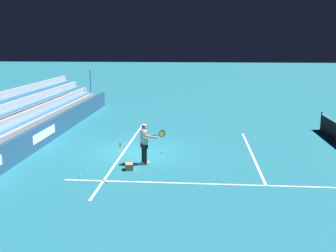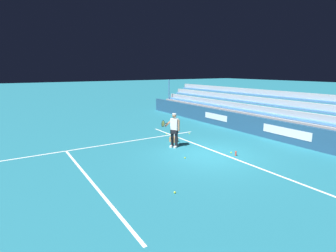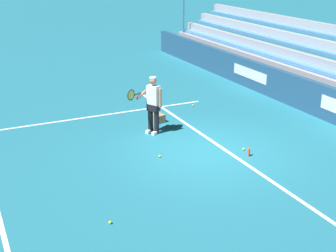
{
  "view_description": "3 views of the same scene",
  "coord_description": "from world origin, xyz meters",
  "px_view_note": "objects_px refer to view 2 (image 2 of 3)",
  "views": [
    {
      "loc": [
        17.8,
        3.06,
        5.13
      ],
      "look_at": [
        0.57,
        1.64,
        1.38
      ],
      "focal_mm": 42.0,
      "sensor_mm": 36.0,
      "label": 1
    },
    {
      "loc": [
        -8.65,
        7.78,
        3.81
      ],
      "look_at": [
        1.47,
        1.39,
        1.24
      ],
      "focal_mm": 28.0,
      "sensor_mm": 36.0,
      "label": 2
    },
    {
      "loc": [
        -10.06,
        5.92,
        5.04
      ],
      "look_at": [
        -0.27,
        1.29,
        1.03
      ],
      "focal_mm": 50.0,
      "sensor_mm": 36.0,
      "label": 3
    }
  ],
  "objects_px": {
    "tennis_ball_stray_back": "(185,158)",
    "tennis_ball_on_baseline": "(189,134)",
    "tennis_ball_far_left": "(175,192)",
    "ball_box_cardboard": "(174,139)",
    "water_bottle": "(236,154)",
    "tennis_ball_far_right": "(166,134)",
    "tennis_ball_by_box": "(231,153)",
    "tennis_player": "(174,130)"
  },
  "relations": [
    {
      "from": "tennis_ball_by_box",
      "to": "water_bottle",
      "type": "relative_size",
      "value": 0.3
    },
    {
      "from": "tennis_ball_far_right",
      "to": "tennis_ball_on_baseline",
      "type": "bearing_deg",
      "value": -117.73
    },
    {
      "from": "ball_box_cardboard",
      "to": "tennis_ball_stray_back",
      "type": "relative_size",
      "value": 6.06
    },
    {
      "from": "tennis_ball_far_left",
      "to": "ball_box_cardboard",
      "type": "bearing_deg",
      "value": -33.21
    },
    {
      "from": "tennis_ball_by_box",
      "to": "ball_box_cardboard",
      "type": "bearing_deg",
      "value": 20.88
    },
    {
      "from": "tennis_ball_far_left",
      "to": "water_bottle",
      "type": "xyz_separation_m",
      "value": [
        1.58,
        -4.38,
        0.08
      ]
    },
    {
      "from": "tennis_ball_far_right",
      "to": "water_bottle",
      "type": "distance_m",
      "value": 5.09
    },
    {
      "from": "tennis_ball_by_box",
      "to": "water_bottle",
      "type": "bearing_deg",
      "value": 164.97
    },
    {
      "from": "tennis_ball_by_box",
      "to": "tennis_ball_on_baseline",
      "type": "distance_m",
      "value": 4.07
    },
    {
      "from": "tennis_ball_by_box",
      "to": "tennis_ball_far_right",
      "type": "bearing_deg",
      "value": 7.83
    },
    {
      "from": "tennis_ball_stray_back",
      "to": "tennis_ball_far_left",
      "type": "relative_size",
      "value": 1.0
    },
    {
      "from": "tennis_ball_on_baseline",
      "to": "water_bottle",
      "type": "distance_m",
      "value": 4.46
    },
    {
      "from": "tennis_ball_far_left",
      "to": "water_bottle",
      "type": "distance_m",
      "value": 4.65
    },
    {
      "from": "tennis_ball_far_left",
      "to": "tennis_player",
      "type": "bearing_deg",
      "value": -33.24
    },
    {
      "from": "tennis_ball_far_right",
      "to": "tennis_ball_by_box",
      "type": "relative_size",
      "value": 1.0
    },
    {
      "from": "tennis_ball_far_right",
      "to": "tennis_ball_by_box",
      "type": "height_order",
      "value": "same"
    },
    {
      "from": "tennis_player",
      "to": "tennis_ball_far_right",
      "type": "distance_m",
      "value": 2.78
    },
    {
      "from": "tennis_ball_by_box",
      "to": "tennis_ball_stray_back",
      "type": "bearing_deg",
      "value": 76.55
    },
    {
      "from": "tennis_ball_stray_back",
      "to": "tennis_ball_by_box",
      "type": "distance_m",
      "value": 2.33
    },
    {
      "from": "tennis_ball_far_left",
      "to": "water_bottle",
      "type": "height_order",
      "value": "water_bottle"
    },
    {
      "from": "tennis_ball_far_right",
      "to": "water_bottle",
      "type": "xyz_separation_m",
      "value": [
        -5.06,
        -0.54,
        0.08
      ]
    },
    {
      "from": "tennis_ball_stray_back",
      "to": "tennis_ball_on_baseline",
      "type": "height_order",
      "value": "same"
    },
    {
      "from": "tennis_ball_on_baseline",
      "to": "tennis_ball_stray_back",
      "type": "bearing_deg",
      "value": 140.72
    },
    {
      "from": "tennis_ball_by_box",
      "to": "tennis_ball_far_left",
      "type": "xyz_separation_m",
      "value": [
        -1.97,
        4.48,
        0.0
      ]
    },
    {
      "from": "tennis_ball_by_box",
      "to": "tennis_ball_far_left",
      "type": "height_order",
      "value": "same"
    },
    {
      "from": "ball_box_cardboard",
      "to": "tennis_ball_by_box",
      "type": "distance_m",
      "value": 3.3
    },
    {
      "from": "tennis_ball_far_left",
      "to": "water_bottle",
      "type": "bearing_deg",
      "value": -70.09
    },
    {
      "from": "tennis_ball_stray_back",
      "to": "tennis_ball_by_box",
      "type": "height_order",
      "value": "same"
    },
    {
      "from": "tennis_ball_on_baseline",
      "to": "water_bottle",
      "type": "relative_size",
      "value": 0.3
    },
    {
      "from": "tennis_player",
      "to": "tennis_ball_by_box",
      "type": "xyz_separation_m",
      "value": [
        -2.26,
        -1.71,
        -0.86
      ]
    },
    {
      "from": "ball_box_cardboard",
      "to": "tennis_ball_on_baseline",
      "type": "relative_size",
      "value": 6.06
    },
    {
      "from": "tennis_player",
      "to": "tennis_ball_on_baseline",
      "type": "relative_size",
      "value": 25.98
    },
    {
      "from": "tennis_player",
      "to": "tennis_ball_stray_back",
      "type": "relative_size",
      "value": 25.98
    },
    {
      "from": "tennis_player",
      "to": "tennis_ball_stray_back",
      "type": "distance_m",
      "value": 2.0
    },
    {
      "from": "tennis_player",
      "to": "water_bottle",
      "type": "height_order",
      "value": "tennis_player"
    },
    {
      "from": "tennis_ball_stray_back",
      "to": "tennis_ball_far_left",
      "type": "distance_m",
      "value": 3.35
    },
    {
      "from": "tennis_ball_by_box",
      "to": "tennis_ball_far_left",
      "type": "bearing_deg",
      "value": 113.72
    },
    {
      "from": "tennis_player",
      "to": "tennis_ball_far_left",
      "type": "height_order",
      "value": "tennis_player"
    },
    {
      "from": "ball_box_cardboard",
      "to": "tennis_ball_far_right",
      "type": "xyz_separation_m",
      "value": [
        1.59,
        -0.53,
        -0.1
      ]
    },
    {
      "from": "tennis_player",
      "to": "water_bottle",
      "type": "relative_size",
      "value": 7.8
    },
    {
      "from": "ball_box_cardboard",
      "to": "tennis_ball_far_right",
      "type": "relative_size",
      "value": 6.06
    },
    {
      "from": "tennis_ball_stray_back",
      "to": "tennis_ball_on_baseline",
      "type": "relative_size",
      "value": 1.0
    }
  ]
}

